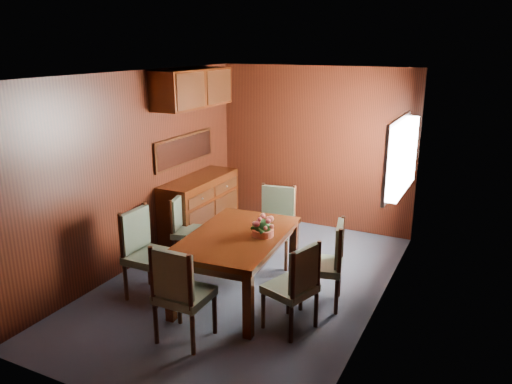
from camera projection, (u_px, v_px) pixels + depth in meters
The scene contains 11 objects.
ground at pixel (246, 284), 5.85m from camera, with size 4.50×4.50×0.00m, color #343947.
room_shell at pixel (250, 141), 5.71m from camera, with size 3.06×4.52×2.41m.
sideboard at pixel (200, 208), 7.11m from camera, with size 0.48×1.40×0.90m, color black.
dining_table at pixel (237, 243), 5.40m from camera, with size 1.10×1.64×0.73m.
chair_left_near at pixel (144, 248), 5.45m from camera, with size 0.46×0.48×1.00m.
chair_left_far at pixel (185, 226), 6.31m from camera, with size 0.49×0.51×0.88m.
chair_right_near at pixel (296, 283), 4.77m from camera, with size 0.53×0.54×0.92m.
chair_right_far at pixel (328, 259), 5.26m from camera, with size 0.52×0.54×0.95m.
chair_head at pixel (180, 290), 4.56m from camera, with size 0.47×0.45×0.98m.
chair_foot at pixel (276, 220), 6.34m from camera, with size 0.53×0.52×0.98m.
flower_centerpiece at pixel (263, 225), 5.30m from camera, with size 0.25×0.25×0.25m.
Camera 1 is at (2.45, -4.69, 2.72)m, focal length 35.00 mm.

